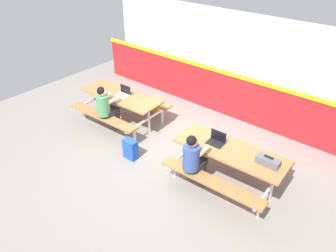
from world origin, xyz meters
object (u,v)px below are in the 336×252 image
object	(u,v)px
student_nearer	(106,106)
student_further	(193,157)
laptop_silver	(124,93)
backpack_dark	(131,149)
toolbox_grey	(268,161)
picnic_table_right	(229,157)
laptop_dark	(216,141)
picnic_table_left	(121,101)
tote_bag_bright	(154,105)

from	to	relation	value
student_nearer	student_further	bearing A→B (deg)	-5.88
laptop_silver	backpack_dark	size ratio (longest dim) A/B	0.75
student_nearer	toolbox_grey	world-z (taller)	student_nearer
student_further	picnic_table_right	bearing A→B (deg)	54.34
laptop_dark	toolbox_grey	size ratio (longest dim) A/B	0.82
student_nearer	picnic_table_left	bearing A→B (deg)	99.38
laptop_silver	laptop_dark	bearing A→B (deg)	-5.52
picnic_table_left	laptop_dark	xyz separation A→B (m)	(2.85, -0.23, 0.21)
backpack_dark	tote_bag_bright	distance (m)	2.03
picnic_table_left	laptop_dark	bearing A→B (deg)	-4.60
picnic_table_right	backpack_dark	xyz separation A→B (m)	(-1.94, -0.67, -0.36)
laptop_silver	laptop_dark	world-z (taller)	same
student_further	laptop_silver	xyz separation A→B (m)	(-2.69, 0.87, 0.08)
student_nearer	student_further	xyz separation A→B (m)	(2.66, -0.27, 0.00)
laptop_dark	tote_bag_bright	xyz separation A→B (m)	(-2.56, 1.11, -0.59)
toolbox_grey	laptop_dark	bearing A→B (deg)	-179.66
laptop_dark	student_further	bearing A→B (deg)	-98.72
toolbox_grey	backpack_dark	xyz separation A→B (m)	(-2.65, -0.70, -0.60)
student_further	backpack_dark	distance (m)	1.61
picnic_table_right	toolbox_grey	world-z (taller)	toolbox_grey
laptop_silver	tote_bag_bright	xyz separation A→B (m)	(0.22, 0.84, -0.59)
backpack_dark	tote_bag_bright	size ratio (longest dim) A/B	1.02
tote_bag_bright	backpack_dark	bearing A→B (deg)	-62.35
student_further	student_nearer	bearing A→B (deg)	174.12
laptop_dark	tote_bag_bright	world-z (taller)	laptop_dark
student_nearer	laptop_dark	size ratio (longest dim) A/B	3.67
toolbox_grey	tote_bag_bright	world-z (taller)	toolbox_grey
laptop_dark	student_nearer	bearing A→B (deg)	-173.28
toolbox_grey	backpack_dark	bearing A→B (deg)	-165.24
laptop_dark	toolbox_grey	xyz separation A→B (m)	(1.03, 0.01, 0.02)
picnic_table_left	laptop_silver	size ratio (longest dim) A/B	6.46
picnic_table_left	picnic_table_right	xyz separation A→B (m)	(3.17, -0.25, 0.00)
picnic_table_left	laptop_silver	distance (m)	0.22
student_nearer	laptop_dark	bearing A→B (deg)	6.72
picnic_table_left	backpack_dark	bearing A→B (deg)	-36.90
student_nearer	backpack_dark	world-z (taller)	student_nearer
backpack_dark	toolbox_grey	bearing A→B (deg)	14.76
picnic_table_right	tote_bag_bright	size ratio (longest dim) A/B	4.94
student_nearer	laptop_silver	size ratio (longest dim) A/B	3.67
laptop_silver	laptop_dark	size ratio (longest dim) A/B	1.00
picnic_table_right	student_further	xyz separation A→B (m)	(-0.41, -0.57, 0.13)
picnic_table_right	laptop_silver	size ratio (longest dim) A/B	6.46
tote_bag_bright	laptop_silver	bearing A→B (deg)	-104.57
student_nearer	laptop_silver	distance (m)	0.60
student_further	backpack_dark	bearing A→B (deg)	-176.53
picnic_table_right	tote_bag_bright	xyz separation A→B (m)	(-2.88, 1.13, -0.39)
picnic_table_right	student_further	distance (m)	0.72
student_nearer	toolbox_grey	xyz separation A→B (m)	(3.78, 0.33, 0.10)
picnic_table_left	backpack_dark	xyz separation A→B (m)	(1.23, -0.92, -0.36)
backpack_dark	student_further	bearing A→B (deg)	3.47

